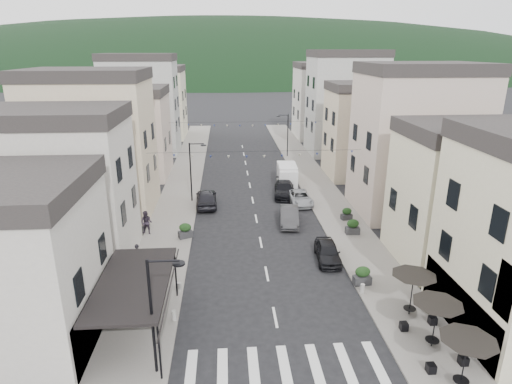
# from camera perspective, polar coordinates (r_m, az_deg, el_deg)

# --- Properties ---
(sidewalk_left) EXTENTS (4.00, 76.00, 0.12)m
(sidewalk_left) POSITION_cam_1_polar(r_m,az_deg,el_deg) (49.22, -9.66, 1.12)
(sidewalk_left) COLOR slate
(sidewalk_left) RESTS_ON ground
(sidewalk_right) EXTENTS (4.00, 76.00, 0.12)m
(sidewalk_right) POSITION_cam_1_polar(r_m,az_deg,el_deg) (50.01, 7.71, 1.50)
(sidewalk_right) COLOR slate
(sidewalk_right) RESTS_ON ground
(hill_backdrop) EXTENTS (640.00, 360.00, 70.00)m
(hill_backdrop) POSITION_cam_1_polar(r_m,az_deg,el_deg) (315.12, -3.79, 15.88)
(hill_backdrop) COLOR black
(hill_backdrop) RESTS_ON ground
(boutique_awning) EXTENTS (3.77, 7.50, 3.28)m
(boutique_awning) POSITION_cam_1_polar(r_m,az_deg,el_deg) (23.33, -15.39, -11.65)
(boutique_awning) COLOR black
(boutique_awning) RESTS_ON ground
(buildings_row_left) EXTENTS (10.20, 54.16, 14.00)m
(buildings_row_left) POSITION_cam_1_polar(r_m,az_deg,el_deg) (54.52, -16.89, 8.84)
(buildings_row_left) COLOR #B9B3A9
(buildings_row_left) RESTS_ON ground
(buildings_row_right) EXTENTS (10.20, 54.16, 14.50)m
(buildings_row_right) POSITION_cam_1_polar(r_m,az_deg,el_deg) (54.76, 14.31, 9.31)
(buildings_row_right) COLOR beige
(buildings_row_right) RESTS_ON ground
(cafe_terrace) EXTENTS (2.50, 8.10, 2.53)m
(cafe_terrace) POSITION_cam_1_polar(r_m,az_deg,el_deg) (23.76, 23.00, -14.10)
(cafe_terrace) COLOR black
(cafe_terrace) RESTS_ON ground
(streetlamp_left_near) EXTENTS (1.70, 0.56, 6.00)m
(streetlamp_left_near) POSITION_cam_1_polar(r_m,az_deg,el_deg) (20.26, -13.04, -14.51)
(streetlamp_left_near) COLOR black
(streetlamp_left_near) RESTS_ON ground
(streetlamp_left_far) EXTENTS (1.70, 0.56, 6.00)m
(streetlamp_left_far) POSITION_cam_1_polar(r_m,az_deg,el_deg) (42.32, -8.37, 3.45)
(streetlamp_left_far) COLOR black
(streetlamp_left_far) RESTS_ON ground
(streetlamp_right_far) EXTENTS (1.70, 0.56, 6.00)m
(streetlamp_right_far) POSITION_cam_1_polar(r_m,az_deg,el_deg) (60.36, 4.00, 8.13)
(streetlamp_right_far) COLOR black
(streetlamp_right_far) RESTS_ON ground
(bollards) EXTENTS (11.66, 10.26, 0.60)m
(bollards) POSITION_cam_1_polar(r_m,az_deg,el_deg) (24.87, 2.71, -16.20)
(bollards) COLOR gray
(bollards) RESTS_ON ground
(bunting_near) EXTENTS (19.00, 0.28, 0.62)m
(bunting_near) POSITION_cam_1_polar(r_m,az_deg,el_deg) (37.93, -0.08, 4.93)
(bunting_near) COLOR black
(bunting_near) RESTS_ON ground
(bunting_far) EXTENTS (19.00, 0.28, 0.62)m
(bunting_far) POSITION_cam_1_polar(r_m,az_deg,el_deg) (53.59, -1.30, 8.96)
(bunting_far) COLOR black
(bunting_far) RESTS_ON ground
(parked_car_a) EXTENTS (1.92, 4.17, 1.38)m
(parked_car_a) POSITION_cam_1_polar(r_m,az_deg,el_deg) (31.56, 9.53, -7.85)
(parked_car_a) COLOR black
(parked_car_a) RESTS_ON ground
(parked_car_b) EXTENTS (2.05, 4.60, 1.47)m
(parked_car_b) POSITION_cam_1_polar(r_m,az_deg,el_deg) (37.47, 4.46, -3.20)
(parked_car_b) COLOR #2F2F32
(parked_car_b) RESTS_ON ground
(parked_car_c) EXTENTS (2.30, 4.60, 1.25)m
(parked_car_c) POSITION_cam_1_polar(r_m,az_deg,el_deg) (42.44, 5.87, -0.75)
(parked_car_c) COLOR #94989C
(parked_car_c) RESTS_ON ground
(parked_car_d) EXTENTS (2.62, 5.21, 1.45)m
(parked_car_d) POSITION_cam_1_polar(r_m,az_deg,el_deg) (44.51, 3.78, 0.37)
(parked_car_d) COLOR black
(parked_car_d) RESTS_ON ground
(parked_car_e) EXTENTS (2.22, 5.01, 1.68)m
(parked_car_e) POSITION_cam_1_polar(r_m,az_deg,el_deg) (41.84, -6.64, -0.76)
(parked_car_e) COLOR black
(parked_car_e) RESTS_ON ground
(delivery_van) EXTENTS (2.32, 5.19, 2.43)m
(delivery_van) POSITION_cam_1_polar(r_m,az_deg,el_deg) (48.19, 4.15, 2.37)
(delivery_van) COLOR silver
(delivery_van) RESTS_ON ground
(pedestrian_a) EXTENTS (0.65, 0.45, 1.72)m
(pedestrian_a) POSITION_cam_1_polar(r_m,az_deg,el_deg) (31.00, -15.49, -8.22)
(pedestrian_a) COLOR black
(pedestrian_a) RESTS_ON sidewalk_left
(pedestrian_b) EXTENTS (1.12, 0.96, 1.98)m
(pedestrian_b) POSITION_cam_1_polar(r_m,az_deg,el_deg) (36.08, -14.39, -3.99)
(pedestrian_b) COLOR #29212D
(pedestrian_b) RESTS_ON sidewalk_left
(planter_la) EXTENTS (0.96, 0.64, 0.99)m
(planter_la) POSITION_cam_1_polar(r_m,az_deg,el_deg) (30.40, -14.39, -9.49)
(planter_la) COLOR #2D2E30
(planter_la) RESTS_ON sidewalk_left
(planter_lb) EXTENTS (1.25, 1.00, 1.23)m
(planter_lb) POSITION_cam_1_polar(r_m,az_deg,el_deg) (34.93, -9.41, -5.11)
(planter_lb) COLOR #2A2A2C
(planter_lb) RESTS_ON sidewalk_left
(planter_ra) EXTENTS (1.16, 0.71, 1.25)m
(planter_ra) POSITION_cam_1_polar(r_m,az_deg,el_deg) (28.86, 14.01, -10.77)
(planter_ra) COLOR #303032
(planter_ra) RESTS_ON sidewalk_right
(planter_rb) EXTENTS (1.15, 0.66, 1.27)m
(planter_rb) POSITION_cam_1_polar(r_m,az_deg,el_deg) (36.03, 12.77, -4.54)
(planter_rb) COLOR #2F2F31
(planter_rb) RESTS_ON sidewalk_right
(planter_rc) EXTENTS (1.06, 0.73, 1.08)m
(planter_rc) POSITION_cam_1_polar(r_m,az_deg,el_deg) (38.95, 12.00, -2.85)
(planter_rc) COLOR #2A2A2C
(planter_rc) RESTS_ON sidewalk_right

